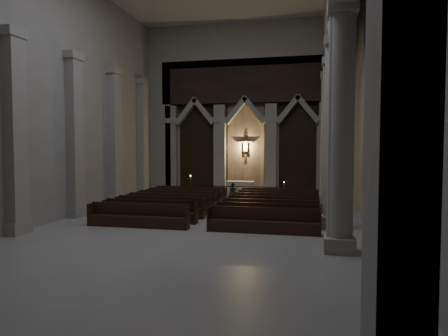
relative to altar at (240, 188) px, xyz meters
name	(u,v)px	position (x,y,z in m)	size (l,w,h in m)	color
room	(199,46)	(0.23, -10.85, 6.97)	(24.00, 24.10, 12.00)	#A29F99
sanctuary_wall	(245,101)	(0.23, 0.69, 5.98)	(14.00, 0.77, 12.00)	#A19E96
right_arcade	(336,41)	(5.73, -9.52, 7.19)	(1.00, 24.00, 12.00)	#A19E96
left_pilasters	(96,138)	(-6.52, -7.35, 3.28)	(0.60, 13.00, 8.03)	#A19E96
sanctuary_step	(243,197)	(0.23, -0.25, -0.56)	(8.50, 2.60, 0.15)	#A19E96
altar	(240,188)	(0.00, 0.00, 0.00)	(1.89, 0.75, 0.96)	#BAB3A3
altar_rail	(238,191)	(0.23, -1.92, 0.01)	(4.97, 0.09, 0.98)	black
candle_stand_left	(191,192)	(-3.09, -1.45, -0.21)	(0.26, 0.26, 1.56)	olive
candle_stand_right	(284,196)	(3.07, -1.11, -0.30)	(0.20, 0.20, 1.21)	olive
pews	(219,208)	(0.23, -7.25, -0.30)	(9.94, 8.03, 1.01)	black
worshipper	(233,194)	(0.27, -3.84, 0.03)	(0.48, 0.32, 1.33)	black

